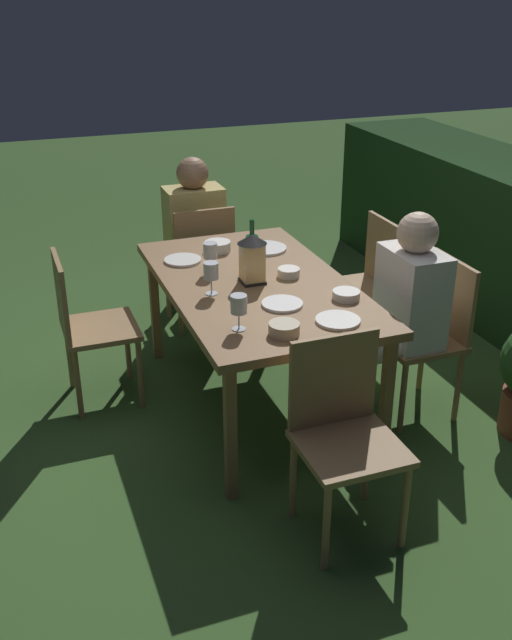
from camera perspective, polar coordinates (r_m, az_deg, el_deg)
ground_plane at (r=4.18m, az=-0.00°, el=-6.46°), size 16.00×16.00×0.00m
dining_table at (r=3.87m, az=-0.00°, el=2.22°), size 1.62×0.93×0.74m
chair_side_right_a at (r=4.58m, az=8.51°, el=3.02°), size 0.42×0.40×0.87m
chair_head_near at (r=4.88m, az=-4.32°, el=4.62°), size 0.40×0.42×0.87m
person_in_mustard at (r=5.00m, az=-5.01°, el=6.99°), size 0.48×0.38×1.15m
chair_side_left_a at (r=4.10m, az=-13.11°, el=-0.17°), size 0.42×0.40×0.87m
chair_head_far at (r=3.11m, az=6.84°, el=-8.44°), size 0.40×0.42×0.87m
chair_side_right_b at (r=4.02m, az=13.38°, el=-0.73°), size 0.42×0.40×0.87m
person_in_cream at (r=3.86m, az=11.16°, el=0.85°), size 0.38×0.47×1.15m
lantern_centerpiece at (r=3.79m, az=-0.32°, el=5.04°), size 0.15×0.15×0.27m
green_bottle_on_table at (r=3.95m, az=-0.32°, el=5.35°), size 0.07×0.07×0.29m
wine_glass_a at (r=3.93m, az=-3.60°, el=5.31°), size 0.08×0.08×0.17m
wine_glass_b at (r=3.66m, az=-3.53°, el=3.74°), size 0.08×0.08×0.17m
wine_glass_c at (r=3.27m, az=-1.36°, el=1.11°), size 0.08×0.08×0.17m
plate_a at (r=3.41m, az=6.42°, el=-0.03°), size 0.21×0.21×0.01m
plate_b at (r=4.31m, az=0.73°, el=5.63°), size 0.25×0.25×0.01m
plate_c at (r=3.57m, az=2.06°, el=1.27°), size 0.20×0.20×0.01m
plate_d at (r=4.14m, az=-5.75°, el=4.68°), size 0.21×0.21×0.01m
bowl_olives at (r=3.66m, az=7.07°, el=1.99°), size 0.14×0.14×0.04m
bowl_bread at (r=3.91m, az=2.57°, el=3.76°), size 0.12×0.12×0.05m
bowl_salad at (r=4.28m, az=-3.02°, el=5.79°), size 0.15×0.15×0.06m
bowl_dip at (r=3.27m, az=2.21°, el=-0.67°), size 0.14×0.14×0.06m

